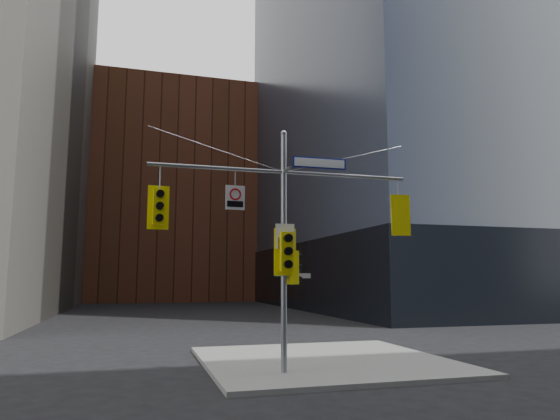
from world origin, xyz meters
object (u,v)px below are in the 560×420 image
traffic_light_east_arm (399,216)px  traffic_light_pole_front (286,251)px  regulatory_sign_arm (235,197)px  signal_assembly (284,224)px  traffic_light_pole_side (294,268)px  street_sign_blade (320,163)px  traffic_light_west_arm (159,207)px

traffic_light_east_arm → traffic_light_pole_front: traffic_light_east_arm is taller
traffic_light_east_arm → traffic_light_pole_front: (-3.82, -0.27, -1.21)m
traffic_light_east_arm → regulatory_sign_arm: bearing=7.7°
signal_assembly → regulatory_sign_arm: (-1.48, -0.02, 0.76)m
signal_assembly → regulatory_sign_arm: bearing=-179.2°
traffic_light_pole_side → traffic_light_east_arm: bearing=-105.2°
signal_assembly → traffic_light_east_arm: bearing=0.0°
traffic_light_pole_side → street_sign_blade: (0.83, -0.01, 3.22)m
traffic_light_east_arm → street_sign_blade: bearing=7.5°
traffic_light_east_arm → traffic_light_pole_side: (-3.50, 0.02, -1.67)m
traffic_light_pole_front → street_sign_blade: size_ratio=0.80×
traffic_light_west_arm → traffic_light_east_arm: 7.45m
signal_assembly → traffic_light_pole_side: (0.32, 0.02, -1.28)m
street_sign_blade → regulatory_sign_arm: street_sign_blade is taller
regulatory_sign_arm → traffic_light_west_arm: bearing=174.4°
traffic_light_pole_front → traffic_light_east_arm: bearing=6.9°
traffic_light_east_arm → street_sign_blade: (-2.67, 0.00, 1.55)m
signal_assembly → regulatory_sign_arm: 1.66m
traffic_light_east_arm → traffic_light_pole_side: bearing=7.2°
traffic_light_pole_side → street_sign_blade: 3.32m
traffic_light_east_arm → regulatory_sign_arm: (-5.30, -0.02, 0.37)m
traffic_light_west_arm → regulatory_sign_arm: (2.15, -0.03, 0.37)m
signal_assembly → traffic_light_west_arm: (-3.63, 0.01, 0.38)m
traffic_light_east_arm → traffic_light_pole_side: 3.87m
regulatory_sign_arm → traffic_light_pole_side: bearing=-3.5°
street_sign_blade → signal_assembly: bearing=-179.3°
traffic_light_east_arm → traffic_light_pole_front: size_ratio=0.94×
signal_assembly → traffic_light_west_arm: size_ratio=6.43×
signal_assembly → traffic_light_pole_front: bearing=-89.9°
traffic_light_pole_front → regulatory_sign_arm: bearing=173.5°
street_sign_blade → regulatory_sign_arm: 2.89m
traffic_light_west_arm → regulatory_sign_arm: 2.18m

